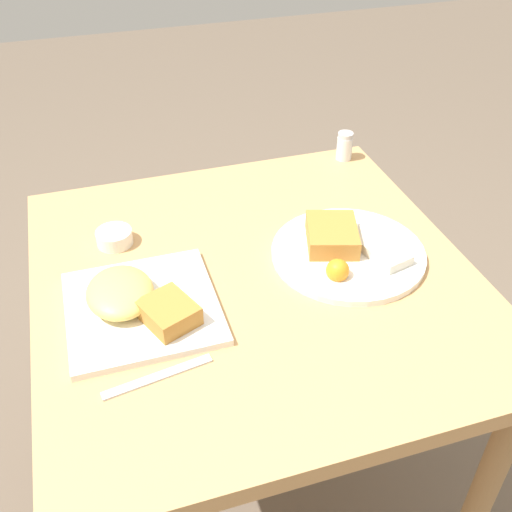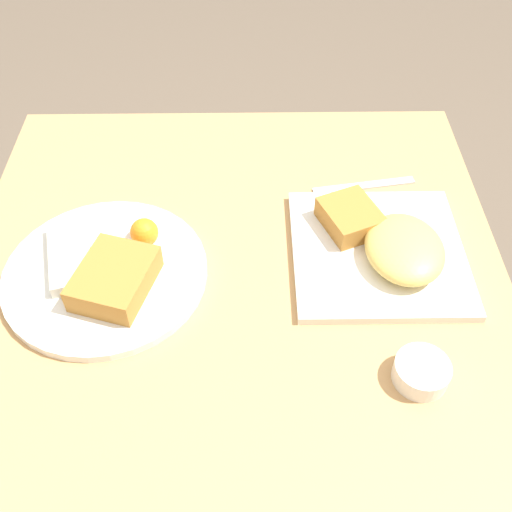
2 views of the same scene
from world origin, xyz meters
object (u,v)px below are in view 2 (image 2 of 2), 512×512
at_px(plate_oval_far, 106,272).
at_px(sauce_ramekin, 421,372).
at_px(plate_square_near, 384,246).
at_px(butter_knife, 364,186).

distance_m(plate_oval_far, sauce_ramekin, 0.47).
xyz_separation_m(plate_square_near, plate_oval_far, (-0.04, 0.42, -0.01)).
relative_size(plate_square_near, sauce_ramekin, 3.62).
bearing_deg(plate_oval_far, sauce_ramekin, -112.12).
bearing_deg(plate_oval_far, butter_knife, -63.74).
bearing_deg(butter_knife, sauce_ramekin, 83.92).
bearing_deg(plate_square_near, plate_oval_far, 95.70).
bearing_deg(sauce_ramekin, plate_oval_far, 67.88).
xyz_separation_m(plate_square_near, butter_knife, (0.16, 0.01, -0.02)).
relative_size(plate_square_near, plate_oval_far, 0.86).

